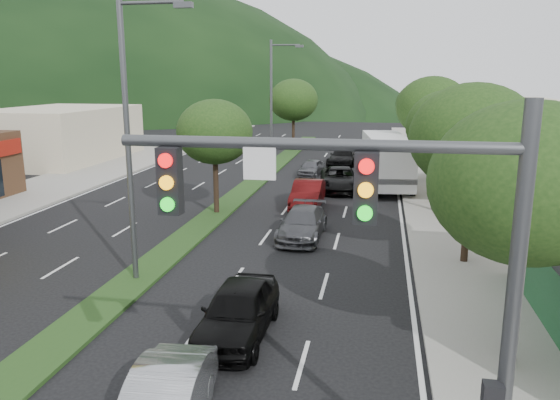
% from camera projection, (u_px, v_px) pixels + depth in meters
% --- Properties ---
extents(sidewalk_right, '(5.00, 90.00, 0.15)m').
position_uv_depth(sidewalk_right, '(443.00, 195.00, 33.96)').
color(sidewalk_right, gray).
rests_on(sidewalk_right, ground).
extents(sidewalk_left, '(6.00, 90.00, 0.15)m').
position_uv_depth(sidewalk_left, '(69.00, 181.00, 38.50)').
color(sidewalk_left, gray).
rests_on(sidewalk_left, ground).
extents(median, '(1.60, 56.00, 0.12)m').
position_uv_depth(median, '(258.00, 179.00, 39.06)').
color(median, '#1E3C16').
rests_on(median, ground).
extents(traffic_signal, '(6.12, 0.40, 7.00)m').
position_uv_depth(traffic_signal, '(406.00, 257.00, 8.12)').
color(traffic_signal, '#47494C').
rests_on(traffic_signal, ground).
extents(bldg_left_far, '(9.00, 14.00, 4.60)m').
position_uv_depth(bldg_left_far, '(61.00, 134.00, 47.70)').
color(bldg_left_far, beige).
rests_on(bldg_left_far, ground).
extents(bldg_right_far, '(10.00, 16.00, 5.20)m').
position_uv_depth(bldg_right_far, '(501.00, 128.00, 50.37)').
color(bldg_right_far, beige).
rests_on(bldg_right_far, ground).
extents(hill_far, '(176.00, 132.00, 82.00)m').
position_uv_depth(hill_far, '(11.00, 107.00, 131.93)').
color(hill_far, black).
rests_on(hill_far, ground).
extents(tree_r_a, '(4.60, 4.60, 6.63)m').
position_uv_depth(tree_r_a, '(526.00, 183.00, 12.86)').
color(tree_r_a, black).
rests_on(tree_r_a, sidewalk_right).
extents(tree_r_b, '(4.80, 4.80, 6.94)m').
position_uv_depth(tree_r_b, '(473.00, 137.00, 20.49)').
color(tree_r_b, black).
rests_on(tree_r_b, sidewalk_right).
extents(tree_r_c, '(4.40, 4.40, 6.48)m').
position_uv_depth(tree_r_c, '(449.00, 126.00, 28.22)').
color(tree_r_c, black).
rests_on(tree_r_c, sidewalk_right).
extents(tree_r_d, '(5.00, 5.00, 7.17)m').
position_uv_depth(tree_r_d, '(432.00, 107.00, 37.71)').
color(tree_r_d, black).
rests_on(tree_r_d, sidewalk_right).
extents(tree_r_e, '(4.60, 4.60, 6.71)m').
position_uv_depth(tree_r_e, '(422.00, 104.00, 47.36)').
color(tree_r_e, black).
rests_on(tree_r_e, sidewalk_right).
extents(tree_med_near, '(4.00, 4.00, 6.02)m').
position_uv_depth(tree_med_near, '(215.00, 132.00, 28.51)').
color(tree_med_near, black).
rests_on(tree_med_near, median).
extents(tree_med_far, '(4.80, 4.80, 6.94)m').
position_uv_depth(tree_med_far, '(293.00, 100.00, 53.31)').
color(tree_med_far, black).
rests_on(tree_med_far, median).
extents(streetlight_near, '(2.60, 0.25, 10.00)m').
position_uv_depth(streetlight_near, '(132.00, 127.00, 18.63)').
color(streetlight_near, '#47494C').
rests_on(streetlight_near, ground).
extents(streetlight_mid, '(2.60, 0.25, 10.00)m').
position_uv_depth(streetlight_mid, '(274.00, 98.00, 42.60)').
color(streetlight_mid, '#47494C').
rests_on(streetlight_mid, ground).
extents(car_queue_a, '(1.84, 4.52, 1.54)m').
position_uv_depth(car_queue_a, '(238.00, 311.00, 15.50)').
color(car_queue_a, black).
rests_on(car_queue_a, ground).
extents(car_queue_b, '(2.00, 4.72, 1.36)m').
position_uv_depth(car_queue_b, '(302.00, 223.00, 25.03)').
color(car_queue_b, '#434347').
rests_on(car_queue_b, ground).
extents(car_queue_c, '(1.66, 4.63, 1.52)m').
position_uv_depth(car_queue_c, '(308.00, 194.00, 30.85)').
color(car_queue_c, '#4E0D0D').
rests_on(car_queue_c, ground).
extents(car_queue_d, '(3.10, 5.64, 1.50)m').
position_uv_depth(car_queue_d, '(340.00, 179.00, 35.39)').
color(car_queue_d, black).
rests_on(car_queue_d, ground).
extents(car_queue_e, '(1.86, 3.69, 1.21)m').
position_uv_depth(car_queue_e, '(311.00, 168.00, 40.74)').
color(car_queue_e, '#535358').
rests_on(car_queue_e, ground).
extents(car_queue_f, '(2.78, 5.43, 1.51)m').
position_uv_depth(car_queue_f, '(344.00, 157.00, 45.13)').
color(car_queue_f, black).
rests_on(car_queue_f, ground).
extents(motorhome, '(3.75, 9.07, 3.38)m').
position_uv_depth(motorhome, '(386.00, 160.00, 36.36)').
color(motorhome, silver).
rests_on(motorhome, ground).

